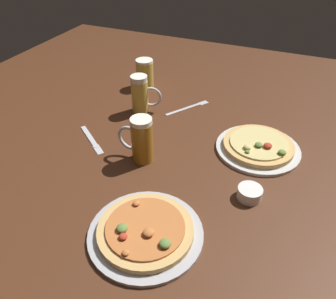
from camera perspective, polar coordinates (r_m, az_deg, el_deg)
ground_plane at (r=1.21m, az=0.00°, el=-1.33°), size 2.40×2.40×0.03m
pizza_plate_near at (r=0.93m, az=-3.88°, el=-13.84°), size 0.32×0.32×0.05m
pizza_plate_far at (r=1.25m, az=15.22°, el=0.50°), size 0.30×0.30×0.05m
beer_mug_dark at (r=1.13m, az=-4.70°, el=1.67°), size 0.14×0.07×0.17m
beer_mug_amber at (r=1.65m, az=-3.96°, el=12.95°), size 0.08×0.14×0.14m
beer_mug_pale at (r=1.42m, az=-4.67°, el=9.40°), size 0.13×0.07×0.16m
ramekin_sauce at (r=1.05m, az=13.84°, el=-7.29°), size 0.08×0.08×0.04m
fork_left at (r=1.48m, az=3.47°, el=7.23°), size 0.14×0.19×0.01m
knife_right at (r=1.30m, az=-13.00°, el=1.71°), size 0.18×0.14×0.01m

